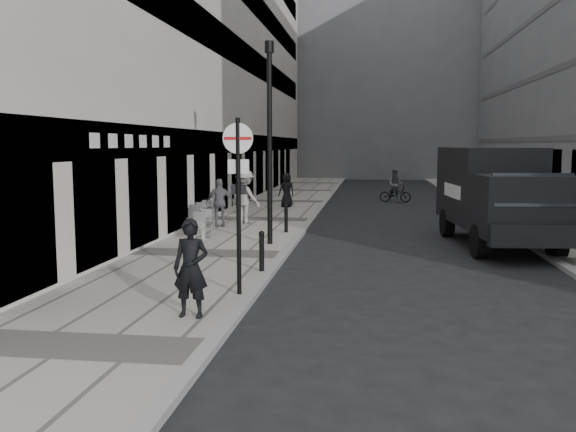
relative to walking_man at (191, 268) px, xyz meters
name	(u,v)px	position (x,y,z in m)	size (l,w,h in m)	color
sidewalk	(260,220)	(-1.34, 13.65, -0.89)	(4.00, 60.00, 0.12)	#9E9A8F
far_sidewalk	(553,225)	(9.66, 13.65, -0.89)	(4.00, 60.00, 0.12)	#9E9A8F
building_left	(202,22)	(-5.34, 20.15, 8.05)	(4.00, 45.00, 18.00)	silver
building_far	(364,63)	(2.16, 51.65, 10.05)	(24.00, 16.00, 22.00)	slate
walking_man	(191,268)	(0.00, 0.00, 0.00)	(0.61, 0.40, 1.66)	black
sign_post	(238,182)	(0.46, 1.67, 1.34)	(0.58, 0.09, 3.39)	black
lamppost	(270,133)	(0.06, 7.71, 2.39)	(0.26, 0.26, 5.79)	black
bollard_near	(262,252)	(0.51, 3.85, -0.40)	(0.12, 0.12, 0.87)	black
bollard_far	(286,219)	(0.20, 10.11, -0.39)	(0.12, 0.12, 0.89)	black
panel_van	(496,191)	(6.64, 9.01, 0.69)	(2.88, 6.39, 2.92)	black
cyclist	(395,189)	(4.25, 22.73, -0.27)	(1.70, 0.85, 1.76)	black
pedestrian_a	(220,203)	(-2.29, 11.13, 0.02)	(1.00, 0.42, 1.70)	slate
pedestrian_b	(245,197)	(-1.61, 12.24, 0.15)	(1.27, 0.73, 1.97)	gray
pedestrian_c	(287,190)	(-0.92, 18.34, -0.04)	(0.77, 0.50, 1.58)	black
cafe_table_near	(198,216)	(-2.94, 10.60, -0.39)	(0.68, 1.52, 0.87)	#ACACAF
cafe_table_mid	(203,224)	(-2.14, 8.42, -0.39)	(0.67, 1.52, 0.86)	silver
cafe_table_far	(204,213)	(-2.94, 11.41, -0.39)	(0.68, 1.53, 0.87)	silver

